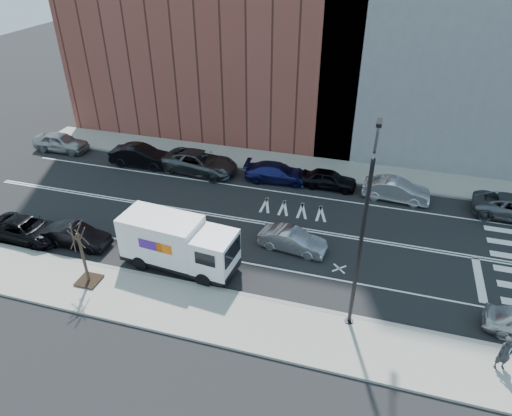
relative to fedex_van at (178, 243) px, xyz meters
The scene contains 20 objects.
ground 6.49m from the fedex_van, 62.92° to the left, with size 120.00×120.00×0.00m, color black.
sidewalk_near 4.56m from the fedex_van, 48.16° to the right, with size 44.00×3.60×0.15m, color gray.
sidewalk_far 14.76m from the fedex_van, 78.75° to the left, with size 44.00×3.60×0.15m, color gray.
curb_near 3.53m from the fedex_van, 26.02° to the right, with size 44.00×0.25×0.17m, color gray.
curb_far 13.01m from the fedex_van, 77.20° to the left, with size 44.00×0.25×0.17m, color gray.
road_markings 6.49m from the fedex_van, 62.92° to the left, with size 40.00×8.60×0.01m, color white, non-canonical shape.
bldg_brick 23.75m from the fedex_van, 103.62° to the left, with size 26.00×10.00×22.00m, color brown.
streetlight 10.54m from the fedex_van, ahead, with size 0.44×4.02×9.34m.
street_tree 5.00m from the fedex_van, 145.94° to the right, with size 1.20×1.20×3.75m.
fedex_van is the anchor object (origin of this frame).
far_parked_a 20.06m from the fedex_van, 144.60° to the left, with size 1.91×4.74×1.62m, color #97979C.
far_parked_b 13.85m from the fedex_van, 127.08° to the left, with size 1.75×5.03×1.66m, color black.
far_parked_c 11.78m from the fedex_van, 106.44° to the left, with size 2.77×6.01×1.67m, color #424649.
far_parked_d 11.90m from the fedex_van, 76.03° to the left, with size 1.99×4.89×1.42m, color navy.
far_parked_e 13.46m from the fedex_van, 59.51° to the left, with size 1.65×4.11×1.40m, color black.
far_parked_f 16.19m from the fedex_van, 43.84° to the left, with size 1.61×4.61×1.52m, color silver.
driving_sedan 6.83m from the fedex_van, 29.66° to the left, with size 1.41×4.06×1.34m, color #9F9FA4.
near_parked_rear_a 6.84m from the fedex_van, behind, with size 1.43×4.10×1.35m, color black.
near_parked_rear_b 10.28m from the fedex_van, behind, with size 2.27×4.91×1.37m, color black.
pedestrian 16.76m from the fedex_van, ahead, with size 0.66×0.44×1.82m, color #24272A.
Camera 1 is at (7.11, -24.11, 16.78)m, focal length 32.00 mm.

